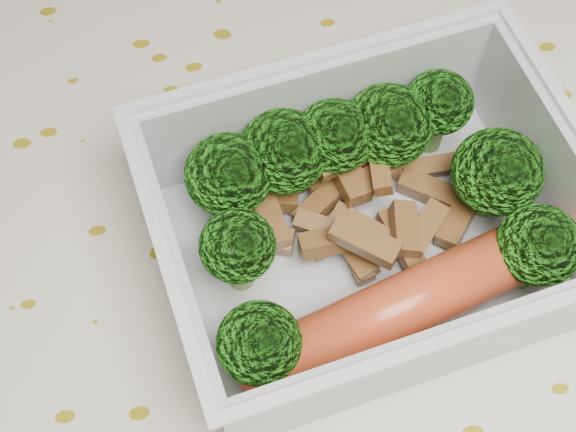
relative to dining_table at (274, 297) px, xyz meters
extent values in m
cube|color=brown|center=(0.00, 0.00, 0.06)|extent=(1.40, 0.90, 0.04)
cube|color=beige|center=(0.00, 0.00, 0.09)|extent=(1.46, 0.96, 0.01)
cube|color=silver|center=(0.04, -0.02, 0.09)|extent=(0.20, 0.16, 0.00)
cube|color=silver|center=(0.03, 0.04, 0.12)|extent=(0.18, 0.03, 0.06)
cube|color=silver|center=(0.05, -0.09, 0.12)|extent=(0.18, 0.03, 0.06)
cube|color=silver|center=(0.13, -0.01, 0.12)|extent=(0.02, 0.13, 0.06)
cube|color=silver|center=(-0.04, -0.04, 0.12)|extent=(0.02, 0.13, 0.06)
cube|color=silver|center=(0.03, 0.05, 0.16)|extent=(0.19, 0.03, 0.00)
cube|color=silver|center=(0.05, -0.09, 0.16)|extent=(0.19, 0.03, 0.00)
cube|color=silver|center=(0.14, -0.01, 0.16)|extent=(0.03, 0.14, 0.00)
cube|color=silver|center=(-0.05, -0.04, 0.16)|extent=(0.03, 0.14, 0.00)
cylinder|color=#608C3F|center=(-0.02, 0.01, 0.10)|extent=(0.01, 0.01, 0.02)
ellipsoid|color=#258616|center=(-0.02, 0.01, 0.13)|extent=(0.04, 0.04, 0.04)
cylinder|color=#608C3F|center=(0.01, 0.02, 0.10)|extent=(0.01, 0.01, 0.02)
ellipsoid|color=#258616|center=(0.01, 0.02, 0.13)|extent=(0.04, 0.04, 0.04)
cylinder|color=#608C3F|center=(0.04, 0.02, 0.10)|extent=(0.01, 0.01, 0.02)
ellipsoid|color=#258616|center=(0.04, 0.02, 0.13)|extent=(0.04, 0.04, 0.03)
cylinder|color=#608C3F|center=(0.06, 0.03, 0.10)|extent=(0.01, 0.01, 0.02)
ellipsoid|color=#258616|center=(0.06, 0.03, 0.13)|extent=(0.04, 0.04, 0.04)
cylinder|color=#608C3F|center=(0.09, 0.03, 0.11)|extent=(0.01, 0.01, 0.02)
ellipsoid|color=#258616|center=(0.09, 0.03, 0.13)|extent=(0.03, 0.03, 0.03)
cylinder|color=#608C3F|center=(-0.02, -0.03, 0.11)|extent=(0.01, 0.01, 0.02)
ellipsoid|color=#258616|center=(-0.02, -0.03, 0.13)|extent=(0.03, 0.03, 0.03)
cylinder|color=#608C3F|center=(0.11, -0.01, 0.10)|extent=(0.01, 0.01, 0.02)
ellipsoid|color=#258616|center=(0.11, -0.01, 0.13)|extent=(0.04, 0.04, 0.04)
cylinder|color=#608C3F|center=(-0.02, -0.07, 0.10)|extent=(0.01, 0.01, 0.02)
ellipsoid|color=#258616|center=(-0.02, -0.07, 0.13)|extent=(0.04, 0.04, 0.03)
cylinder|color=#608C3F|center=(0.11, -0.05, 0.10)|extent=(0.01, 0.01, 0.02)
ellipsoid|color=#258616|center=(0.11, -0.05, 0.13)|extent=(0.04, 0.04, 0.03)
cube|color=brown|center=(0.04, -0.03, 0.12)|extent=(0.03, 0.03, 0.01)
cube|color=brown|center=(0.00, 0.01, 0.10)|extent=(0.03, 0.02, 0.01)
cube|color=brown|center=(0.04, -0.02, 0.10)|extent=(0.03, 0.03, 0.01)
cube|color=brown|center=(0.05, 0.02, 0.10)|extent=(0.02, 0.01, 0.01)
cube|color=brown|center=(0.07, 0.02, 0.10)|extent=(0.03, 0.03, 0.01)
cube|color=brown|center=(0.01, 0.01, 0.10)|extent=(0.04, 0.03, 0.01)
cube|color=brown|center=(0.06, -0.02, 0.10)|extent=(0.02, 0.03, 0.01)
cube|color=brown|center=(0.04, 0.01, 0.11)|extent=(0.02, 0.03, 0.01)
cube|color=brown|center=(0.04, -0.03, 0.10)|extent=(0.02, 0.03, 0.01)
cube|color=brown|center=(0.03, -0.02, 0.10)|extent=(0.02, 0.02, 0.01)
cube|color=brown|center=(0.05, 0.01, 0.12)|extent=(0.01, 0.02, 0.01)
cube|color=brown|center=(0.06, -0.02, 0.11)|extent=(0.02, 0.03, 0.01)
cube|color=brown|center=(0.08, 0.00, 0.10)|extent=(0.03, 0.03, 0.01)
cube|color=brown|center=(0.04, -0.03, 0.10)|extent=(0.02, 0.03, 0.01)
cube|color=brown|center=(0.04, 0.01, 0.12)|extent=(0.03, 0.02, 0.01)
cube|color=brown|center=(0.00, -0.01, 0.11)|extent=(0.02, 0.03, 0.01)
cube|color=brown|center=(0.09, 0.01, 0.10)|extent=(0.03, 0.01, 0.01)
cube|color=brown|center=(0.03, 0.00, 0.10)|extent=(0.03, 0.03, 0.01)
cube|color=brown|center=(0.05, 0.01, 0.11)|extent=(0.03, 0.02, 0.01)
cube|color=brown|center=(0.02, -0.01, 0.11)|extent=(0.03, 0.02, 0.01)
cube|color=brown|center=(-0.01, -0.01, 0.10)|extent=(0.03, 0.02, 0.01)
cube|color=brown|center=(0.07, -0.02, 0.11)|extent=(0.03, 0.03, 0.01)
cube|color=brown|center=(0.03, 0.02, 0.10)|extent=(0.03, 0.02, 0.01)
cube|color=brown|center=(0.02, -0.02, 0.11)|extent=(0.03, 0.01, 0.01)
cube|color=brown|center=(0.09, -0.02, 0.10)|extent=(0.03, 0.03, 0.01)
cylinder|color=#C14220|center=(0.05, -0.06, 0.12)|extent=(0.14, 0.06, 0.03)
sphere|color=#C14220|center=(0.12, -0.04, 0.12)|extent=(0.03, 0.03, 0.03)
sphere|color=#C14220|center=(-0.01, -0.08, 0.12)|extent=(0.03, 0.03, 0.03)
camera|label=1|loc=(-0.03, -0.18, 0.44)|focal=50.00mm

